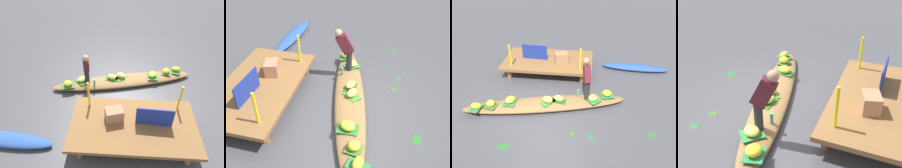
% 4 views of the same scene
% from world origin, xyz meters
% --- Properties ---
extents(canal_water, '(40.00, 40.00, 0.00)m').
position_xyz_m(canal_water, '(0.00, 0.00, 0.00)').
color(canal_water, '#464449').
rests_on(canal_water, ground).
extents(dock_platform, '(3.20, 1.80, 0.45)m').
position_xyz_m(dock_platform, '(-0.28, 2.18, 0.39)').
color(dock_platform, brown).
rests_on(dock_platform, ground).
extents(vendor_boat, '(4.83, 1.80, 0.22)m').
position_xyz_m(vendor_boat, '(0.00, 0.00, 0.11)').
color(vendor_boat, olive).
rests_on(vendor_boat, ground).
extents(leaf_mat_0, '(0.34, 0.45, 0.01)m').
position_xyz_m(leaf_mat_0, '(-0.99, -0.17, 0.23)').
color(leaf_mat_0, '#2B6F32').
rests_on(leaf_mat_0, vendor_boat).
extents(banana_bunch_0, '(0.35, 0.39, 0.17)m').
position_xyz_m(banana_bunch_0, '(-0.99, -0.17, 0.31)').
color(banana_bunch_0, yellow).
rests_on(banana_bunch_0, vendor_boat).
extents(leaf_mat_1, '(0.35, 0.48, 0.01)m').
position_xyz_m(leaf_mat_1, '(-1.86, -0.55, 0.23)').
color(leaf_mat_1, '#2C763A').
rests_on(leaf_mat_1, vendor_boat).
extents(banana_bunch_1, '(0.34, 0.25, 0.16)m').
position_xyz_m(banana_bunch_1, '(-1.86, -0.55, 0.30)').
color(banana_bunch_1, gold).
rests_on(banana_bunch_1, vendor_boat).
extents(leaf_mat_2, '(0.44, 0.29, 0.01)m').
position_xyz_m(leaf_mat_2, '(0.40, 0.07, 0.23)').
color(leaf_mat_2, '#216522').
rests_on(leaf_mat_2, vendor_boat).
extents(banana_bunch_2, '(0.35, 0.30, 0.17)m').
position_xyz_m(banana_bunch_2, '(0.40, 0.07, 0.31)').
color(banana_bunch_2, '#ECDE53').
rests_on(banana_bunch_2, vendor_boat).
extents(leaf_mat_3, '(0.53, 0.53, 0.01)m').
position_xyz_m(leaf_mat_3, '(1.39, 0.24, 0.23)').
color(leaf_mat_3, '#2E853D').
rests_on(leaf_mat_3, vendor_boat).
extents(banana_bunch_3, '(0.35, 0.37, 0.15)m').
position_xyz_m(banana_bunch_3, '(1.39, 0.24, 0.30)').
color(banana_bunch_3, '#F9D552').
rests_on(banana_bunch_3, vendor_boat).
extents(leaf_mat_4, '(0.46, 0.43, 0.01)m').
position_xyz_m(leaf_mat_4, '(1.80, 0.51, 0.23)').
color(leaf_mat_4, '#287B43').
rests_on(leaf_mat_4, vendor_boat).
extents(banana_bunch_4, '(0.36, 0.35, 0.17)m').
position_xyz_m(banana_bunch_4, '(1.80, 0.51, 0.31)').
color(banana_bunch_4, yellow).
rests_on(banana_bunch_4, vendor_boat).
extents(leaf_mat_5, '(0.37, 0.37, 0.01)m').
position_xyz_m(leaf_mat_5, '(-1.49, -0.40, 0.23)').
color(leaf_mat_5, '#3F6E2E').
rests_on(leaf_mat_5, vendor_boat).
extents(banana_bunch_5, '(0.29, 0.30, 0.18)m').
position_xyz_m(banana_bunch_5, '(-1.49, -0.40, 0.32)').
color(banana_bunch_5, yellow).
rests_on(banana_bunch_5, vendor_boat).
extents(leaf_mat_6, '(0.49, 0.51, 0.01)m').
position_xyz_m(leaf_mat_6, '(0.09, -0.03, 0.23)').
color(leaf_mat_6, '#3B7D2E').
rests_on(leaf_mat_6, vendor_boat).
extents(banana_bunch_6, '(0.37, 0.33, 0.18)m').
position_xyz_m(banana_bunch_6, '(0.09, -0.03, 0.32)').
color(banana_bunch_6, '#F0D257').
rests_on(banana_bunch_6, vendor_boat).
extents(vendor_person, '(0.29, 0.52, 1.20)m').
position_xyz_m(vendor_person, '(1.17, 0.39, 0.91)').
color(vendor_person, '#28282D').
rests_on(vendor_person, vendor_boat).
extents(water_bottle, '(0.07, 0.07, 0.20)m').
position_xyz_m(water_bottle, '(0.95, 0.41, 0.32)').
color(water_bottle, '#46A772').
rests_on(water_bottle, vendor_boat).
extents(market_banner, '(0.91, 0.08, 0.54)m').
position_xyz_m(market_banner, '(-0.78, 2.18, 0.72)').
color(market_banner, navy).
rests_on(market_banner, dock_platform).
extents(railing_post_west, '(0.06, 0.06, 0.78)m').
position_xyz_m(railing_post_west, '(-1.48, 1.58, 0.84)').
color(railing_post_west, yellow).
rests_on(railing_post_west, dock_platform).
extents(railing_post_east, '(0.06, 0.06, 0.78)m').
position_xyz_m(railing_post_east, '(0.92, 1.58, 0.84)').
color(railing_post_east, yellow).
rests_on(railing_post_east, dock_platform).
extents(produce_crate, '(0.51, 0.43, 0.34)m').
position_xyz_m(produce_crate, '(0.21, 2.06, 0.62)').
color(produce_crate, '#A5704E').
rests_on(produce_crate, dock_platform).
extents(drifting_plant_1, '(0.15, 0.20, 0.01)m').
position_xyz_m(drifting_plant_1, '(0.90, -0.99, 0.00)').
color(drifting_plant_1, '#356927').
rests_on(drifting_plant_1, ground).
extents(drifting_plant_2, '(0.20, 0.18, 0.01)m').
position_xyz_m(drifting_plant_2, '(1.38, -1.08, 0.00)').
color(drifting_plant_2, '#2A6636').
rests_on(drifting_plant_2, ground).
extents(drifting_plant_3, '(0.33, 0.21, 0.01)m').
position_xyz_m(drifting_plant_3, '(-0.74, -1.62, 0.00)').
color(drifting_plant_3, '#266C25').
rests_on(drifting_plant_3, ground).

